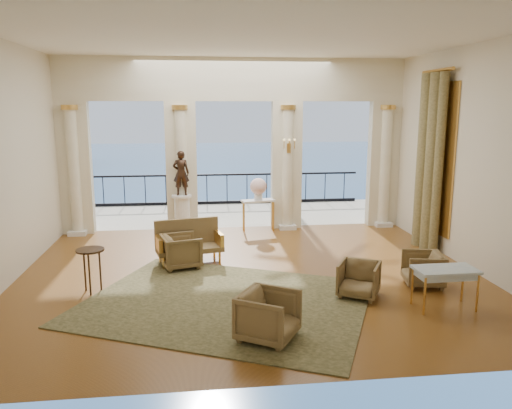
{
  "coord_description": "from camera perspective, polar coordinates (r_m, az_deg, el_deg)",
  "views": [
    {
      "loc": [
        -0.98,
        -9.34,
        3.27
      ],
      "look_at": [
        0.19,
        0.6,
        1.3
      ],
      "focal_mm": 35.0,
      "sensor_mm": 36.0,
      "label": 1
    }
  ],
  "objects": [
    {
      "name": "palm_tree",
      "position": [
        16.24,
        3.98,
        14.02
      ],
      "size": [
        2.0,
        2.0,
        4.5
      ],
      "color": "#4C3823",
      "rests_on": "terrace"
    },
    {
      "name": "urn",
      "position": [
        13.16,
        0.26,
        1.96
      ],
      "size": [
        0.44,
        0.44,
        0.58
      ],
      "color": "silver",
      "rests_on": "console_table"
    },
    {
      "name": "room_walls",
      "position": [
        8.29,
        0.09,
        8.43
      ],
      "size": [
        9.0,
        9.0,
        9.0
      ],
      "color": "beige",
      "rests_on": "ground"
    },
    {
      "name": "floor",
      "position": [
        9.95,
        -0.69,
        -8.05
      ],
      "size": [
        9.0,
        9.0,
        0.0
      ],
      "primitive_type": "plane",
      "color": "#4F2D0D",
      "rests_on": "ground"
    },
    {
      "name": "armchair_b",
      "position": [
        8.96,
        11.67,
        -8.18
      ],
      "size": [
        0.88,
        0.87,
        0.68
      ],
      "primitive_type": "imported",
      "rotation": [
        0.0,
        0.0,
        -0.51
      ],
      "color": "#41351D",
      "rests_on": "ground"
    },
    {
      "name": "arcade",
      "position": [
        13.22,
        -2.48,
        8.16
      ],
      "size": [
        9.0,
        0.56,
        4.5
      ],
      "color": "beige",
      "rests_on": "ground"
    },
    {
      "name": "window_frame",
      "position": [
        12.19,
        19.95,
        4.97
      ],
      "size": [
        0.04,
        1.6,
        3.4
      ],
      "primitive_type": "cube",
      "color": "gold",
      "rests_on": "room_walls"
    },
    {
      "name": "wall_sconce",
      "position": [
        13.11,
        3.79,
        6.56
      ],
      "size": [
        0.3,
        0.11,
        0.33
      ],
      "color": "gold",
      "rests_on": "arcade"
    },
    {
      "name": "curtain",
      "position": [
        12.12,
        19.13,
        4.61
      ],
      "size": [
        0.33,
        1.4,
        4.09
      ],
      "color": "brown",
      "rests_on": "ground"
    },
    {
      "name": "settee",
      "position": [
        10.72,
        -7.71,
        -4.2
      ],
      "size": [
        1.47,
        0.88,
        0.91
      ],
      "rotation": [
        0.0,
        0.0,
        0.23
      ],
      "color": "#41351D",
      "rests_on": "ground"
    },
    {
      "name": "pedestal",
      "position": [
        13.15,
        -8.42,
        -1.19
      ],
      "size": [
        0.55,
        0.55,
        1.02
      ],
      "color": "silver",
      "rests_on": "ground"
    },
    {
      "name": "console_table",
      "position": [
        13.24,
        0.26,
        -0.07
      ],
      "size": [
        0.93,
        0.52,
        0.84
      ],
      "rotation": [
        0.0,
        0.0,
        0.21
      ],
      "color": "silver",
      "rests_on": "ground"
    },
    {
      "name": "armchair_d",
      "position": [
        10.4,
        -8.54,
        -5.12
      ],
      "size": [
        0.86,
        0.89,
        0.76
      ],
      "primitive_type": "imported",
      "rotation": [
        0.0,
        0.0,
        1.83
      ],
      "color": "#41351D",
      "rests_on": "ground"
    },
    {
      "name": "sea",
      "position": [
        69.97,
        -5.88,
        3.49
      ],
      "size": [
        160.0,
        160.0,
        0.0
      ],
      "primitive_type": "plane",
      "color": "#325D9C",
      "rests_on": "ground"
    },
    {
      "name": "terrace",
      "position": [
        15.53,
        -2.95,
        -1.2
      ],
      "size": [
        10.0,
        3.6,
        0.1
      ],
      "primitive_type": "cube",
      "color": "#B5AC95",
      "rests_on": "ground"
    },
    {
      "name": "armchair_c",
      "position": [
        9.79,
        18.56,
        -6.84
      ],
      "size": [
        0.75,
        0.78,
        0.69
      ],
      "primitive_type": "imported",
      "rotation": [
        0.0,
        0.0,
        -1.76
      ],
      "color": "#41351D",
      "rests_on": "ground"
    },
    {
      "name": "rug",
      "position": [
        8.64,
        -3.51,
        -11.06
      ],
      "size": [
        5.7,
        5.19,
        0.02
      ],
      "primitive_type": "cube",
      "rotation": [
        0.0,
        0.0,
        -0.43
      ],
      "color": "#2F351B",
      "rests_on": "ground"
    },
    {
      "name": "balustrade",
      "position": [
        17.01,
        -3.33,
        1.45
      ],
      "size": [
        9.0,
        0.06,
        1.03
      ],
      "color": "black",
      "rests_on": "terrace"
    },
    {
      "name": "armchair_a",
      "position": [
        7.23,
        1.42,
        -12.38
      ],
      "size": [
        1.0,
        1.01,
        0.78
      ],
      "primitive_type": "imported",
      "rotation": [
        0.0,
        0.0,
        1.02
      ],
      "color": "#41351D",
      "rests_on": "ground"
    },
    {
      "name": "side_table",
      "position": [
        9.33,
        -18.4,
        -5.53
      ],
      "size": [
        0.49,
        0.49,
        0.8
      ],
      "color": "black",
      "rests_on": "ground"
    },
    {
      "name": "statue",
      "position": [
        12.96,
        -8.56,
        3.58
      ],
      "size": [
        0.43,
        0.3,
        1.15
      ],
      "primitive_type": "imported",
      "rotation": [
        0.0,
        0.0,
        3.09
      ],
      "color": "black",
      "rests_on": "pedestal"
    },
    {
      "name": "headland",
      "position": [
        84.71,
        -26.89,
        5.72
      ],
      "size": [
        22.0,
        18.0,
        6.0
      ],
      "primitive_type": "cube",
      "color": "black",
      "rests_on": "sea"
    },
    {
      "name": "game_table",
      "position": [
        8.77,
        20.85,
        -7.28
      ],
      "size": [
        1.0,
        0.56,
        0.68
      ],
      "rotation": [
        0.0,
        0.0,
        0.02
      ],
      "color": "#A4BECE",
      "rests_on": "ground"
    }
  ]
}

